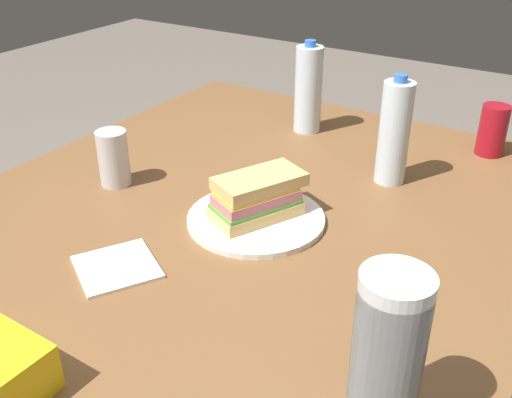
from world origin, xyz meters
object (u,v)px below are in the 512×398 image
paper_plate (256,219)px  sandwich (257,197)px  water_bottle_tall (394,133)px  plastic_cup_stack (387,355)px  soda_can_silver (114,158)px  dining_table (225,262)px  water_bottle_spare (308,89)px  soda_can_red (493,130)px

paper_plate → sandwich: size_ratio=1.30×
water_bottle_tall → plastic_cup_stack: (-0.64, -0.23, -0.00)m
sandwich → soda_can_silver: bearing=94.9°
dining_table → plastic_cup_stack: bearing=-123.3°
water_bottle_spare → soda_can_silver: (-0.50, 0.20, -0.05)m
dining_table → sandwich: bearing=-40.8°
soda_can_red → plastic_cup_stack: plastic_cup_stack is taller
dining_table → water_bottle_tall: 0.45m
dining_table → soda_can_silver: soda_can_silver is taller
sandwich → water_bottle_spare: size_ratio=0.87×
dining_table → plastic_cup_stack: 0.55m
plastic_cup_stack → soda_can_silver: plastic_cup_stack is taller
paper_plate → water_bottle_tall: (0.31, -0.15, 0.11)m
dining_table → plastic_cup_stack: plastic_cup_stack is taller
paper_plate → water_bottle_spare: (0.47, 0.14, 0.11)m
sandwich → water_bottle_spare: 0.49m
sandwich → soda_can_silver: size_ratio=1.68×
plastic_cup_stack → soda_can_silver: bearing=67.5°
plastic_cup_stack → water_bottle_spare: size_ratio=0.93×
paper_plate → dining_table: bearing=136.7°
plastic_cup_stack → paper_plate: bearing=49.6°
water_bottle_spare → soda_can_red: bearing=-77.2°
dining_table → sandwich: sandwich is taller
paper_plate → water_bottle_tall: 0.36m
soda_can_silver → plastic_cup_stack: bearing=-112.5°
paper_plate → water_bottle_tall: bearing=-26.4°
water_bottle_tall → water_bottle_spare: size_ratio=1.01×
soda_can_red → water_bottle_spare: (-0.10, 0.44, 0.05)m
sandwich → dining_table: bearing=139.2°
soda_can_red → water_bottle_spare: 0.46m
dining_table → water_bottle_spare: bearing=10.7°
soda_can_silver → soda_can_red: bearing=-47.2°
soda_can_red → plastic_cup_stack: size_ratio=0.55×
paper_plate → water_bottle_spare: size_ratio=1.13×
paper_plate → soda_can_red: bearing=-27.8°
water_bottle_tall → soda_can_silver: size_ratio=1.97×
soda_can_red → soda_can_silver: size_ratio=1.00×
soda_can_red → dining_table: bearing=150.8°
paper_plate → water_bottle_spare: bearing=16.6°
sandwich → soda_can_silver: soda_can_silver is taller
plastic_cup_stack → water_bottle_spare: water_bottle_spare is taller
dining_table → soda_can_silver: 0.34m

